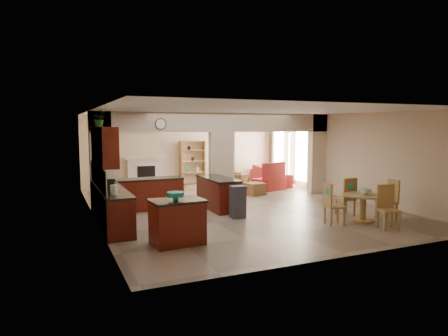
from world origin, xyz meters
name	(u,v)px	position (x,y,z in m)	size (l,w,h in m)	color
floor	(235,206)	(0.00, 0.00, 0.00)	(10.00, 10.00, 0.00)	#836E5A
ceiling	(235,112)	(0.00, 0.00, 2.80)	(10.00, 10.00, 0.00)	white
wall_back	(183,150)	(0.00, 5.00, 1.40)	(8.00, 8.00, 0.00)	beige
wall_front	(352,181)	(0.00, -5.00, 1.40)	(8.00, 8.00, 0.00)	beige
wall_left	(93,165)	(-4.00, 0.00, 1.40)	(10.00, 10.00, 0.00)	beige
wall_right	(343,156)	(4.00, 0.00, 1.40)	(10.00, 10.00, 0.00)	beige
partition_left_pier	(101,161)	(-3.70, 1.00, 1.40)	(0.60, 0.25, 2.80)	beige
partition_center_pier	(222,167)	(0.00, 1.00, 1.10)	(0.80, 0.25, 2.20)	beige
partition_right_pier	(317,154)	(3.70, 1.00, 1.40)	(0.60, 0.25, 2.80)	beige
partition_header	(222,123)	(0.00, 1.00, 2.50)	(8.00, 0.25, 0.60)	beige
kitchen_counter	(125,201)	(-3.26, -0.25, 0.46)	(2.52, 3.29, 1.48)	#3A0906
upper_cabinets	(104,146)	(-3.82, -0.80, 1.92)	(0.35, 2.40, 0.90)	#3A0906
peninsula	(218,193)	(-0.60, -0.11, 0.46)	(0.70, 1.85, 0.91)	#3A0906
wall_clock	(161,124)	(-2.00, 0.85, 2.45)	(0.34, 0.34, 0.03)	#483318
rug	(240,193)	(1.20, 2.10, 0.01)	(1.60, 1.30, 0.01)	#975137
fireplace	(145,172)	(-1.60, 4.83, 0.61)	(1.60, 0.35, 1.20)	beige
shelving_unit	(193,163)	(0.35, 4.82, 0.90)	(1.00, 0.32, 1.80)	olive
window_a	(302,157)	(3.97, 2.30, 1.20)	(0.02, 0.90, 1.90)	white
window_b	(279,154)	(3.97, 4.00, 1.20)	(0.02, 0.90, 1.90)	white
glazed_door	(290,159)	(3.97, 3.15, 1.05)	(0.02, 0.70, 2.10)	white
drape_a_left	(311,158)	(3.93, 1.70, 1.20)	(0.10, 0.28, 2.30)	#3D1B18
drape_a_right	(293,156)	(3.93, 2.90, 1.20)	(0.10, 0.28, 2.30)	#3D1B18
drape_b_left	(286,155)	(3.93, 3.40, 1.20)	(0.10, 0.28, 2.30)	#3D1B18
drape_b_right	(271,153)	(3.93, 4.60, 1.20)	(0.10, 0.28, 2.30)	#3D1B18
ceiling_fan	(237,121)	(1.50, 3.00, 2.56)	(1.00, 1.00, 0.10)	white
kitchen_island	(177,222)	(-2.69, -2.98, 0.46)	(1.10, 0.82, 0.91)	#3A0906
teal_bowl	(176,196)	(-2.73, -3.03, 1.00)	(0.35, 0.35, 0.16)	#169880
trash_can	(238,203)	(-0.56, -1.38, 0.39)	(0.37, 0.31, 0.78)	#2E2E31
dining_table	(363,203)	(2.11, -3.03, 0.47)	(1.02, 1.02, 0.69)	olive
fruit_bowl	(366,192)	(2.17, -3.05, 0.77)	(0.28, 0.28, 0.15)	#65C329
sofa	(270,175)	(3.30, 3.57, 0.37)	(1.00, 2.55, 0.74)	maroon
chaise	(269,184)	(2.52, 2.33, 0.21)	(1.06, 0.86, 0.42)	maroon
armchair	(237,182)	(1.28, 2.56, 0.34)	(0.72, 0.75, 0.68)	maroon
ottoman	(255,189)	(1.48, 1.52, 0.21)	(0.58, 0.58, 0.42)	maroon
plant	(99,119)	(-3.82, -0.04, 2.58)	(0.37, 0.32, 0.41)	#1D4C14
chair_north	(347,195)	(2.21, -2.35, 0.55)	(0.44, 0.44, 1.02)	olive
chair_east	(390,198)	(2.95, -3.07, 0.55)	(0.47, 0.47, 1.02)	olive
chair_south	(387,205)	(2.15, -3.77, 0.55)	(0.53, 0.53, 1.02)	olive
chair_west	(332,202)	(1.18, -2.97, 0.55)	(0.50, 0.50, 1.02)	olive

